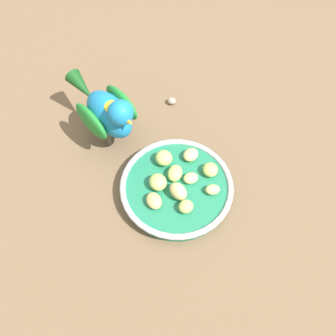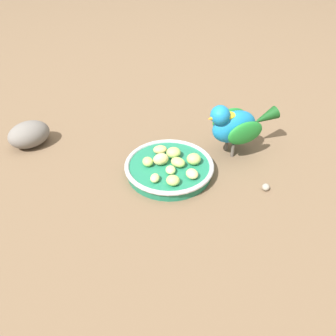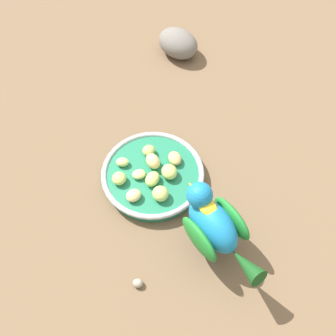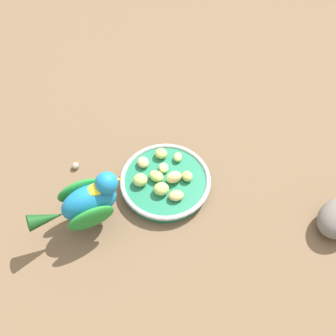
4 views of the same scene
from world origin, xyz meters
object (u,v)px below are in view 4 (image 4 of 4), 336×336
(apple_piece_4, at_px, (164,168))
(apple_piece_6, at_px, (161,153))
(feeding_bowl, at_px, (165,182))
(apple_piece_2, at_px, (187,176))
(apple_piece_5, at_px, (175,176))
(pebble_0, at_px, (75,166))
(apple_piece_9, at_px, (140,180))
(apple_piece_3, at_px, (143,162))
(parrot, at_px, (87,202))
(apple_piece_8, at_px, (161,189))
(apple_piece_1, at_px, (178,157))
(apple_piece_0, at_px, (156,176))
(apple_piece_7, at_px, (176,196))

(apple_piece_4, distance_m, apple_piece_6, 0.04)
(feeding_bowl, distance_m, apple_piece_2, 0.05)
(apple_piece_2, bearing_deg, feeding_bowl, -144.64)
(apple_piece_5, bearing_deg, pebble_0, -159.53)
(feeding_bowl, distance_m, apple_piece_9, 0.06)
(apple_piece_4, bearing_deg, apple_piece_3, -163.78)
(feeding_bowl, relative_size, parrot, 1.13)
(apple_piece_3, bearing_deg, apple_piece_5, 2.99)
(apple_piece_8, bearing_deg, apple_piece_9, -173.98)
(apple_piece_2, xyz_separation_m, apple_piece_6, (-0.08, 0.02, 0.00))
(apple_piece_2, height_order, apple_piece_5, apple_piece_5)
(apple_piece_2, bearing_deg, apple_piece_5, -143.19)
(apple_piece_1, distance_m, apple_piece_3, 0.08)
(apple_piece_5, bearing_deg, apple_piece_6, 147.81)
(feeding_bowl, height_order, apple_piece_2, apple_piece_2)
(parrot, bearing_deg, apple_piece_4, 11.72)
(apple_piece_0, height_order, apple_piece_9, apple_piece_9)
(apple_piece_4, bearing_deg, apple_piece_6, 131.54)
(apple_piece_9, height_order, parrot, parrot)
(apple_piece_7, distance_m, apple_piece_8, 0.03)
(apple_piece_3, bearing_deg, apple_piece_4, 16.22)
(apple_piece_2, bearing_deg, apple_piece_6, 165.12)
(apple_piece_2, distance_m, apple_piece_4, 0.06)
(apple_piece_4, bearing_deg, feeding_bowl, -49.47)
(apple_piece_2, distance_m, apple_piece_5, 0.03)
(apple_piece_5, distance_m, apple_piece_7, 0.05)
(apple_piece_0, height_order, pebble_0, apple_piece_0)
(feeding_bowl, distance_m, pebble_0, 0.21)
(apple_piece_5, xyz_separation_m, apple_piece_9, (-0.06, -0.05, -0.00))
(apple_piece_4, relative_size, apple_piece_9, 0.84)
(parrot, bearing_deg, apple_piece_5, 0.96)
(apple_piece_0, height_order, apple_piece_1, apple_piece_0)
(apple_piece_3, xyz_separation_m, apple_piece_5, (0.08, 0.00, 0.00))
(apple_piece_0, bearing_deg, apple_piece_8, -39.93)
(apple_piece_5, distance_m, apple_piece_9, 0.08)
(feeding_bowl, relative_size, apple_piece_2, 7.74)
(feeding_bowl, distance_m, apple_piece_3, 0.07)
(apple_piece_0, bearing_deg, apple_piece_4, 90.09)
(apple_piece_7, height_order, apple_piece_8, apple_piece_8)
(apple_piece_0, xyz_separation_m, apple_piece_8, (0.03, -0.02, 0.00))
(apple_piece_7, xyz_separation_m, apple_piece_9, (-0.08, -0.01, 0.00))
(feeding_bowl, bearing_deg, pebble_0, -160.77)
(feeding_bowl, bearing_deg, apple_piece_7, -31.11)
(apple_piece_1, distance_m, apple_piece_2, 0.06)
(apple_piece_8, relative_size, apple_piece_9, 1.04)
(apple_piece_1, xyz_separation_m, apple_piece_9, (-0.03, -0.10, 0.00))
(apple_piece_1, xyz_separation_m, apple_piece_7, (0.05, -0.09, 0.00))
(parrot, bearing_deg, feeding_bowl, 3.97)
(apple_piece_7, bearing_deg, parrot, -134.04)
(apple_piece_9, relative_size, parrot, 0.18)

